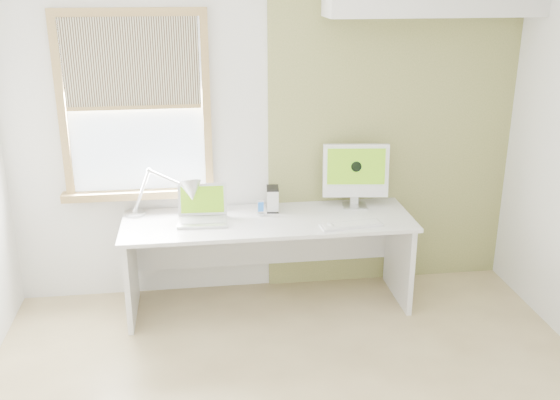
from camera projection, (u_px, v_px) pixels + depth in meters
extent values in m
cube|color=white|center=(268.00, 134.00, 5.02)|extent=(4.00, 0.02, 2.60)
cube|color=olive|center=(392.00, 130.00, 5.12)|extent=(2.00, 0.02, 2.60)
cube|color=olive|center=(62.00, 109.00, 4.70)|extent=(0.06, 0.06, 1.42)
cube|color=olive|center=(207.00, 105.00, 4.84)|extent=(0.06, 0.06, 1.42)
cube|color=olive|center=(128.00, 12.00, 4.54)|extent=(1.00, 0.06, 0.06)
cube|color=olive|center=(142.00, 194.00, 4.98)|extent=(1.20, 0.14, 0.06)
cube|color=#D1E2F9|center=(135.00, 106.00, 4.79)|extent=(1.00, 0.01, 1.30)
cube|color=beige|center=(131.00, 63.00, 4.64)|extent=(0.98, 0.02, 0.65)
cube|color=olive|center=(135.00, 107.00, 4.75)|extent=(0.98, 0.03, 0.03)
cube|color=silver|center=(268.00, 221.00, 4.85)|extent=(2.20, 0.70, 0.03)
cube|color=silver|center=(131.00, 273.00, 4.84)|extent=(0.04, 0.64, 0.70)
cube|color=silver|center=(399.00, 257.00, 5.11)|extent=(0.04, 0.64, 0.70)
cube|color=silver|center=(264.00, 237.00, 5.24)|extent=(2.08, 0.02, 0.48)
cylinder|color=silver|center=(135.00, 213.00, 4.94)|extent=(0.19, 0.19, 0.02)
sphere|color=silver|center=(135.00, 211.00, 4.93)|extent=(0.06, 0.06, 0.05)
cylinder|color=silver|center=(142.00, 191.00, 4.87)|extent=(0.16, 0.06, 0.34)
sphere|color=silver|center=(149.00, 171.00, 4.81)|extent=(0.05, 0.05, 0.04)
cylinder|color=silver|center=(168.00, 179.00, 4.79)|extent=(0.30, 0.14, 0.13)
sphere|color=silver|center=(187.00, 187.00, 4.78)|extent=(0.05, 0.05, 0.04)
cone|color=silver|center=(191.00, 191.00, 4.78)|extent=(0.21, 0.25, 0.21)
cube|color=silver|center=(203.00, 221.00, 4.79)|extent=(0.38, 0.27, 0.02)
cube|color=#B2B5B7|center=(203.00, 220.00, 4.78)|extent=(0.32, 0.17, 0.00)
cube|color=silver|center=(202.00, 199.00, 4.86)|extent=(0.37, 0.09, 0.24)
cube|color=#51850D|center=(202.00, 200.00, 4.86)|extent=(0.33, 0.07, 0.20)
cylinder|color=silver|center=(261.00, 214.00, 4.92)|extent=(0.07, 0.07, 0.02)
cube|color=silver|center=(261.00, 207.00, 4.90)|extent=(0.05, 0.01, 0.10)
cube|color=#194C99|center=(261.00, 207.00, 4.90)|extent=(0.04, 0.00, 0.08)
cube|color=silver|center=(273.00, 199.00, 5.00)|extent=(0.10, 0.15, 0.19)
cube|color=black|center=(273.00, 188.00, 4.97)|extent=(0.11, 0.16, 0.01)
cube|color=black|center=(273.00, 210.00, 5.03)|extent=(0.11, 0.16, 0.01)
cube|color=silver|center=(355.00, 206.00, 5.11)|extent=(0.21, 0.19, 0.01)
cube|color=silver|center=(354.00, 194.00, 5.11)|extent=(0.07, 0.03, 0.17)
cube|color=white|center=(356.00, 171.00, 5.03)|extent=(0.52, 0.15, 0.42)
cube|color=#51850D|center=(356.00, 167.00, 4.99)|extent=(0.45, 0.08, 0.28)
cylinder|color=black|center=(356.00, 167.00, 4.99)|extent=(0.08, 0.02, 0.08)
cube|color=white|center=(351.00, 225.00, 4.72)|extent=(0.47, 0.18, 0.02)
cube|color=white|center=(351.00, 224.00, 4.71)|extent=(0.44, 0.15, 0.00)
ellipsoid|color=white|center=(330.00, 226.00, 4.69)|extent=(0.07, 0.10, 0.03)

